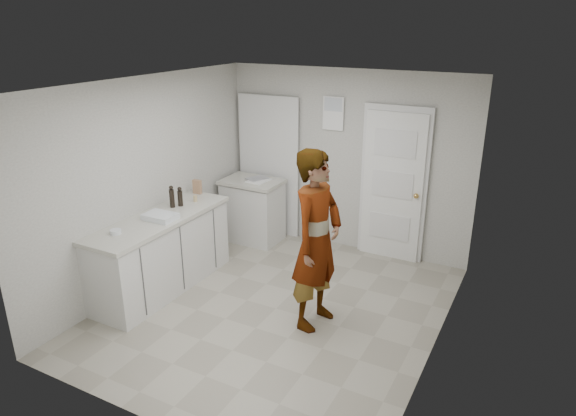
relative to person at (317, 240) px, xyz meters
The scene contains 12 objects.
ground 1.08m from the person, behind, with size 4.00×4.00×0.00m, color gray.
room_shell 2.09m from the person, 108.89° to the left, with size 4.00×4.00×4.00m.
main_counter 2.03m from the person, behind, with size 0.64×1.96×0.93m.
side_counter 2.41m from the person, 138.07° to the left, with size 0.84×0.61×0.93m.
person is the anchor object (origin of this frame).
cake_mix_box 2.20m from the person, 160.76° to the left, with size 0.11×0.05×0.19m, color #A47252.
spice_jar 1.96m from the person, 166.43° to the left, with size 0.05×0.05×0.07m, color tan.
oil_cruet_a 1.98m from the person, behind, with size 0.06×0.06×0.25m.
oil_cruet_b 2.03m from the person, behind, with size 0.06×0.06×0.28m.
baking_dish 1.90m from the person, behind, with size 0.37×0.26×0.06m.
egg_bowl 2.16m from the person, 158.90° to the right, with size 0.12×0.12×0.05m.
papers 2.29m from the person, 136.09° to the left, with size 0.26×0.33×0.01m, color white.
Camera 1 is at (2.50, -4.42, 3.10)m, focal length 32.00 mm.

